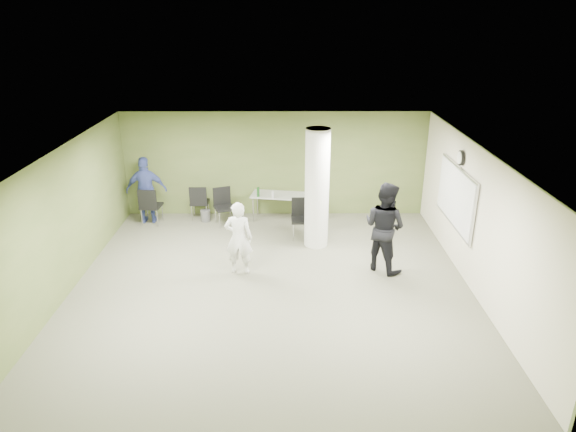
{
  "coord_description": "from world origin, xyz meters",
  "views": [
    {
      "loc": [
        0.3,
        -9.12,
        5.21
      ],
      "look_at": [
        0.33,
        1.0,
        1.13
      ],
      "focal_mm": 32.0,
      "sensor_mm": 36.0,
      "label": 1
    }
  ],
  "objects_px": {
    "chair_back_left": "(150,204)",
    "woman_white": "(239,238)",
    "man_blue": "(147,190)",
    "folding_table": "(279,196)",
    "man_black": "(384,227)"
  },
  "relations": [
    {
      "from": "woman_white",
      "to": "man_blue",
      "type": "distance_m",
      "value": 3.84
    },
    {
      "from": "man_black",
      "to": "man_blue",
      "type": "xyz_separation_m",
      "value": [
        -5.66,
        2.64,
        -0.09
      ]
    },
    {
      "from": "woman_white",
      "to": "chair_back_left",
      "type": "bearing_deg",
      "value": -42.05
    },
    {
      "from": "chair_back_left",
      "to": "man_black",
      "type": "bearing_deg",
      "value": 162.21
    },
    {
      "from": "man_blue",
      "to": "woman_white",
      "type": "bearing_deg",
      "value": 129.34
    },
    {
      "from": "man_black",
      "to": "man_blue",
      "type": "bearing_deg",
      "value": 18.41
    },
    {
      "from": "chair_back_left",
      "to": "woman_white",
      "type": "relative_size",
      "value": 0.63
    },
    {
      "from": "man_black",
      "to": "man_blue",
      "type": "height_order",
      "value": "man_black"
    },
    {
      "from": "chair_back_left",
      "to": "woman_white",
      "type": "height_order",
      "value": "woman_white"
    },
    {
      "from": "folding_table",
      "to": "man_blue",
      "type": "distance_m",
      "value": 3.44
    },
    {
      "from": "folding_table",
      "to": "man_blue",
      "type": "bearing_deg",
      "value": -168.26
    },
    {
      "from": "folding_table",
      "to": "woman_white",
      "type": "bearing_deg",
      "value": -96.03
    },
    {
      "from": "chair_back_left",
      "to": "woman_white",
      "type": "bearing_deg",
      "value": 139.8
    },
    {
      "from": "man_blue",
      "to": "folding_table",
      "type": "bearing_deg",
      "value": 178.78
    },
    {
      "from": "folding_table",
      "to": "chair_back_left",
      "type": "xyz_separation_m",
      "value": [
        -3.33,
        -0.34,
        -0.08
      ]
    }
  ]
}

